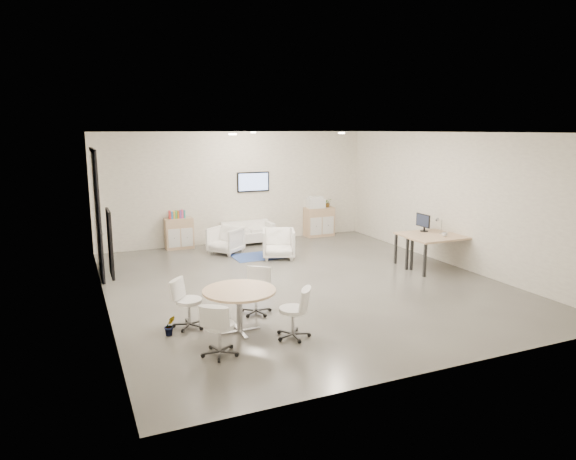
% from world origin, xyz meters
% --- Properties ---
extents(room_shell, '(9.60, 10.60, 4.80)m').
position_xyz_m(room_shell, '(0.00, 0.00, 1.60)').
color(room_shell, '#4D4B46').
rests_on(room_shell, ground).
extents(glass_door, '(0.09, 1.90, 2.85)m').
position_xyz_m(glass_door, '(-3.95, 2.51, 1.50)').
color(glass_door, black).
rests_on(glass_door, room_shell).
extents(artwork, '(0.05, 0.54, 1.04)m').
position_xyz_m(artwork, '(-3.97, -1.60, 1.55)').
color(artwork, black).
rests_on(artwork, room_shell).
extents(wall_tv, '(0.98, 0.06, 0.58)m').
position_xyz_m(wall_tv, '(0.50, 4.46, 1.75)').
color(wall_tv, black).
rests_on(wall_tv, room_shell).
extents(ceiling_spots, '(3.14, 4.14, 0.03)m').
position_xyz_m(ceiling_spots, '(-0.20, 0.83, 3.18)').
color(ceiling_spots, '#FFEAC6').
rests_on(ceiling_spots, room_shell).
extents(sideboard_left, '(0.76, 0.39, 0.85)m').
position_xyz_m(sideboard_left, '(-1.76, 4.28, 0.42)').
color(sideboard_left, tan).
rests_on(sideboard_left, room_shell).
extents(sideboard_right, '(0.90, 0.43, 0.90)m').
position_xyz_m(sideboard_right, '(2.57, 4.26, 0.45)').
color(sideboard_right, tan).
rests_on(sideboard_right, room_shell).
extents(books, '(0.44, 0.14, 0.22)m').
position_xyz_m(books, '(-1.80, 4.28, 0.96)').
color(books, red).
rests_on(books, sideboard_left).
extents(printer, '(0.54, 0.47, 0.36)m').
position_xyz_m(printer, '(2.45, 4.26, 1.06)').
color(printer, white).
rests_on(printer, sideboard_right).
extents(loveseat, '(1.45, 0.73, 0.54)m').
position_xyz_m(loveseat, '(0.18, 4.13, 0.29)').
color(loveseat, white).
rests_on(loveseat, room_shell).
extents(blue_rug, '(1.40, 0.95, 0.01)m').
position_xyz_m(blue_rug, '(-0.03, 2.55, 0.01)').
color(blue_rug, '#304592').
rests_on(blue_rug, room_shell).
extents(armchair_left, '(1.03, 1.04, 0.78)m').
position_xyz_m(armchair_left, '(-0.74, 3.24, 0.39)').
color(armchair_left, white).
rests_on(armchair_left, room_shell).
extents(armchair_right, '(1.02, 0.98, 0.83)m').
position_xyz_m(armchair_right, '(0.36, 2.19, 0.41)').
color(armchair_right, white).
rests_on(armchair_right, room_shell).
extents(desk_rear, '(1.53, 0.80, 0.78)m').
position_xyz_m(desk_rear, '(3.50, 0.21, 0.70)').
color(desk_rear, tan).
rests_on(desk_rear, room_shell).
extents(desk_front, '(1.54, 0.78, 0.80)m').
position_xyz_m(desk_front, '(3.43, -0.37, 0.72)').
color(desk_front, tan).
rests_on(desk_front, room_shell).
extents(monitor, '(0.20, 0.50, 0.44)m').
position_xyz_m(monitor, '(3.46, 0.36, 1.02)').
color(monitor, black).
rests_on(monitor, desk_rear).
extents(round_table, '(1.19, 1.19, 0.72)m').
position_xyz_m(round_table, '(-2.09, -2.11, 0.64)').
color(round_table, tan).
rests_on(round_table, room_shell).
extents(meeting_chairs, '(2.23, 2.23, 0.82)m').
position_xyz_m(meeting_chairs, '(-2.09, -2.11, 0.41)').
color(meeting_chairs, white).
rests_on(meeting_chairs, room_shell).
extents(plant_cabinet, '(0.29, 0.31, 0.21)m').
position_xyz_m(plant_cabinet, '(2.86, 4.24, 1.00)').
color(plant_cabinet, '#3F7F3F').
rests_on(plant_cabinet, sideboard_right).
extents(plant_floor, '(0.23, 0.35, 0.15)m').
position_xyz_m(plant_floor, '(-3.17, -1.80, 0.07)').
color(plant_floor, '#3F7F3F').
rests_on(plant_floor, room_shell).
extents(cup, '(0.13, 0.11, 0.12)m').
position_xyz_m(cup, '(3.51, -0.39, 0.86)').
color(cup, white).
rests_on(cup, desk_front).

